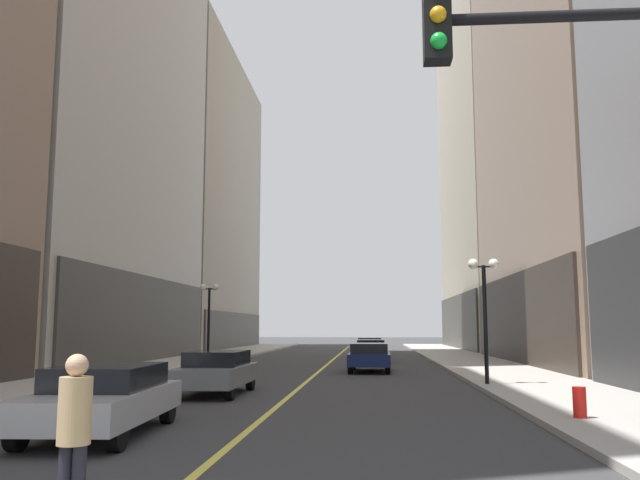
{
  "coord_description": "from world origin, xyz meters",
  "views": [
    {
      "loc": [
        2.5,
        -3.35,
        2.07
      ],
      "look_at": [
        0.5,
        22.46,
        5.47
      ],
      "focal_mm": 37.28,
      "sensor_mm": 36.0,
      "label": 1
    }
  ],
  "objects_px": {
    "car_navy": "(370,356)",
    "car_silver": "(104,397)",
    "car_grey": "(216,371)",
    "pedestrian_in_tan_trench": "(74,427)",
    "street_lamp_right_mid": "(484,292)",
    "fire_hydrant_right": "(580,406)",
    "car_black": "(371,350)",
    "car_green": "(370,346)",
    "street_lamp_left_far": "(209,305)"
  },
  "relations": [
    {
      "from": "street_lamp_right_mid",
      "to": "fire_hydrant_right",
      "type": "relative_size",
      "value": 5.54
    },
    {
      "from": "car_silver",
      "to": "car_green",
      "type": "height_order",
      "value": "same"
    },
    {
      "from": "street_lamp_right_mid",
      "to": "car_navy",
      "type": "bearing_deg",
      "value": 116.41
    },
    {
      "from": "car_black",
      "to": "car_grey",
      "type": "bearing_deg",
      "value": -103.81
    },
    {
      "from": "car_black",
      "to": "fire_hydrant_right",
      "type": "relative_size",
      "value": 5.13
    },
    {
      "from": "pedestrian_in_tan_trench",
      "to": "car_navy",
      "type": "bearing_deg",
      "value": 83.18
    },
    {
      "from": "street_lamp_left_far",
      "to": "car_black",
      "type": "bearing_deg",
      "value": 24.93
    },
    {
      "from": "pedestrian_in_tan_trench",
      "to": "fire_hydrant_right",
      "type": "bearing_deg",
      "value": 47.07
    },
    {
      "from": "car_silver",
      "to": "street_lamp_right_mid",
      "type": "distance_m",
      "value": 14.2
    },
    {
      "from": "car_navy",
      "to": "pedestrian_in_tan_trench",
      "type": "relative_size",
      "value": 2.54
    },
    {
      "from": "car_navy",
      "to": "car_green",
      "type": "relative_size",
      "value": 0.97
    },
    {
      "from": "car_grey",
      "to": "car_navy",
      "type": "distance_m",
      "value": 11.83
    },
    {
      "from": "car_silver",
      "to": "car_green",
      "type": "xyz_separation_m",
      "value": [
        5.07,
        34.83,
        -0.0
      ]
    },
    {
      "from": "car_silver",
      "to": "pedestrian_in_tan_trench",
      "type": "relative_size",
      "value": 2.7
    },
    {
      "from": "car_black",
      "to": "car_green",
      "type": "height_order",
      "value": "same"
    },
    {
      "from": "street_lamp_right_mid",
      "to": "street_lamp_left_far",
      "type": "bearing_deg",
      "value": 135.48
    },
    {
      "from": "car_grey",
      "to": "street_lamp_right_mid",
      "type": "distance_m",
      "value": 9.5
    },
    {
      "from": "fire_hydrant_right",
      "to": "car_silver",
      "type": "bearing_deg",
      "value": -167.86
    },
    {
      "from": "car_black",
      "to": "street_lamp_right_mid",
      "type": "bearing_deg",
      "value": -76.69
    },
    {
      "from": "car_green",
      "to": "street_lamp_left_far",
      "type": "xyz_separation_m",
      "value": [
        -8.77,
        -11.64,
        2.54
      ]
    },
    {
      "from": "car_navy",
      "to": "street_lamp_left_far",
      "type": "xyz_separation_m",
      "value": [
        -8.78,
        4.49,
        2.54
      ]
    },
    {
      "from": "car_black",
      "to": "car_green",
      "type": "bearing_deg",
      "value": 90.58
    },
    {
      "from": "car_black",
      "to": "car_silver",
      "type": "bearing_deg",
      "value": -100.67
    },
    {
      "from": "car_navy",
      "to": "pedestrian_in_tan_trench",
      "type": "distance_m",
      "value": 24.85
    },
    {
      "from": "car_navy",
      "to": "street_lamp_left_far",
      "type": "height_order",
      "value": "street_lamp_left_far"
    },
    {
      "from": "fire_hydrant_right",
      "to": "street_lamp_right_mid",
      "type": "bearing_deg",
      "value": 93.35
    },
    {
      "from": "car_green",
      "to": "fire_hydrant_right",
      "type": "height_order",
      "value": "car_green"
    },
    {
      "from": "car_black",
      "to": "pedestrian_in_tan_trench",
      "type": "xyz_separation_m",
      "value": [
        -3.02,
        -33.28,
        0.33
      ]
    },
    {
      "from": "car_grey",
      "to": "pedestrian_in_tan_trench",
      "type": "distance_m",
      "value": 13.93
    },
    {
      "from": "fire_hydrant_right",
      "to": "car_navy",
      "type": "bearing_deg",
      "value": 105.2
    },
    {
      "from": "fire_hydrant_right",
      "to": "car_green",
      "type": "bearing_deg",
      "value": 97.86
    },
    {
      "from": "car_silver",
      "to": "street_lamp_left_far",
      "type": "relative_size",
      "value": 1.09
    },
    {
      "from": "car_navy",
      "to": "car_black",
      "type": "distance_m",
      "value": 8.61
    },
    {
      "from": "car_green",
      "to": "car_silver",
      "type": "bearing_deg",
      "value": -98.28
    },
    {
      "from": "pedestrian_in_tan_trench",
      "to": "street_lamp_left_far",
      "type": "relative_size",
      "value": 0.4
    },
    {
      "from": "car_black",
      "to": "street_lamp_left_far",
      "type": "bearing_deg",
      "value": -155.07
    },
    {
      "from": "street_lamp_right_mid",
      "to": "pedestrian_in_tan_trench",
      "type": "bearing_deg",
      "value": -112.81
    },
    {
      "from": "pedestrian_in_tan_trench",
      "to": "fire_hydrant_right",
      "type": "xyz_separation_m",
      "value": [
        7.47,
        8.03,
        -0.65
      ]
    },
    {
      "from": "car_silver",
      "to": "car_navy",
      "type": "distance_m",
      "value": 19.38
    },
    {
      "from": "street_lamp_left_far",
      "to": "fire_hydrant_right",
      "type": "distance_m",
      "value": 25.13
    },
    {
      "from": "car_black",
      "to": "car_green",
      "type": "distance_m",
      "value": 7.53
    },
    {
      "from": "car_navy",
      "to": "car_silver",
      "type": "bearing_deg",
      "value": -105.18
    },
    {
      "from": "car_navy",
      "to": "fire_hydrant_right",
      "type": "xyz_separation_m",
      "value": [
        4.52,
        -16.64,
        -0.32
      ]
    },
    {
      "from": "car_black",
      "to": "street_lamp_right_mid",
      "type": "height_order",
      "value": "street_lamp_right_mid"
    },
    {
      "from": "car_navy",
      "to": "pedestrian_in_tan_trench",
      "type": "bearing_deg",
      "value": -96.82
    },
    {
      "from": "street_lamp_left_far",
      "to": "car_grey",
      "type": "bearing_deg",
      "value": -75.16
    },
    {
      "from": "car_black",
      "to": "pedestrian_in_tan_trench",
      "type": "relative_size",
      "value": 2.3
    },
    {
      "from": "car_grey",
      "to": "car_navy",
      "type": "bearing_deg",
      "value": 66.53
    },
    {
      "from": "car_navy",
      "to": "street_lamp_right_mid",
      "type": "xyz_separation_m",
      "value": [
        4.02,
        -8.09,
        2.54
      ]
    },
    {
      "from": "car_silver",
      "to": "pedestrian_in_tan_trench",
      "type": "distance_m",
      "value": 6.34
    }
  ]
}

